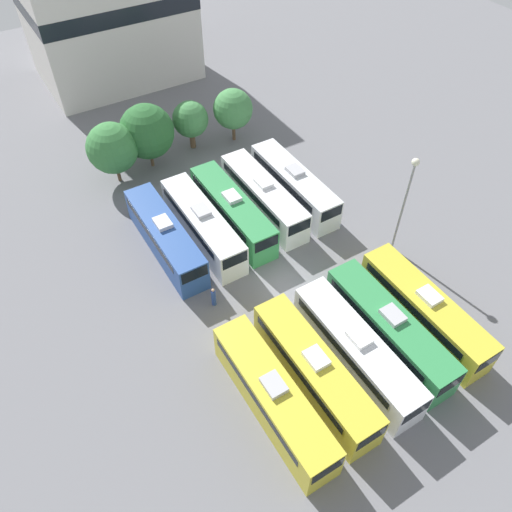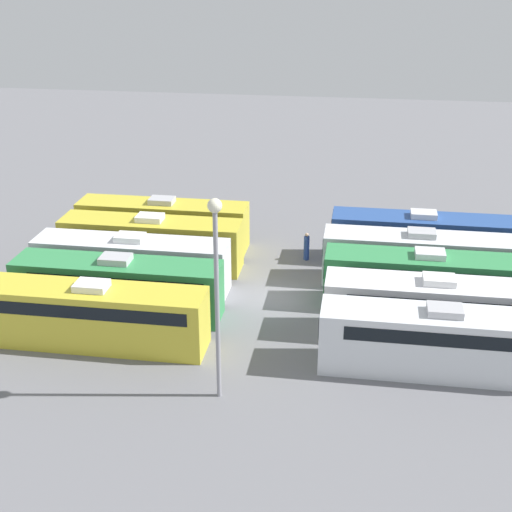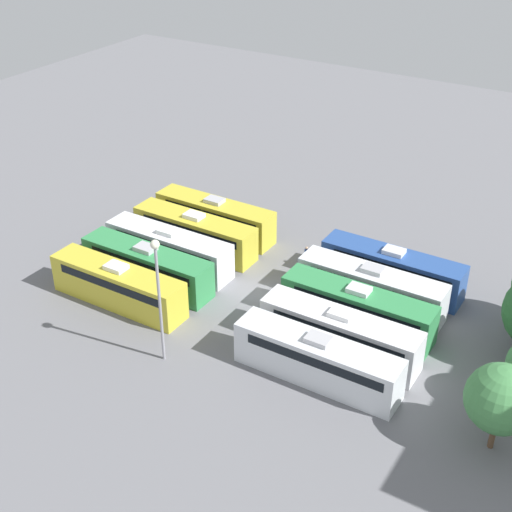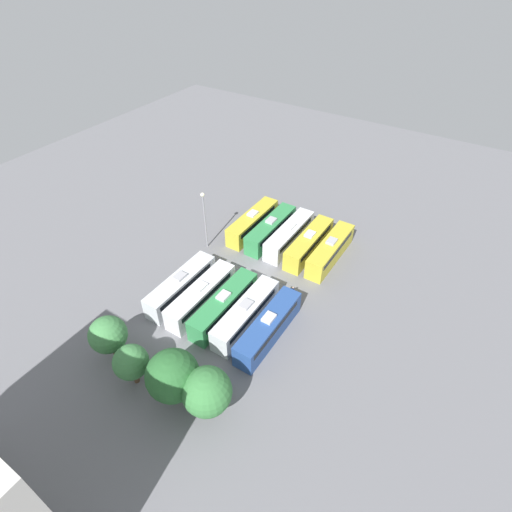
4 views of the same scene
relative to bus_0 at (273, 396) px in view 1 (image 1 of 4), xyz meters
The scene contains 18 objects.
ground_plane 10.84m from the bus_0, 52.34° to the left, with size 123.76×123.76×0.00m, color slate.
bus_0 is the anchor object (origin of this frame).
bus_1 3.31m from the bus_0, ahead, with size 2.52×11.28×3.41m.
bus_2 6.66m from the bus_0, ahead, with size 2.52×11.28×3.41m.
bus_3 9.76m from the bus_0, ahead, with size 2.52×11.28×3.41m.
bus_4 13.10m from the bus_0, ahead, with size 2.52×11.28×3.41m.
bus_5 16.83m from the bus_0, 89.63° to the left, with size 2.52×11.28×3.41m.
bus_6 16.87m from the bus_0, 78.29° to the left, with size 2.52×11.28×3.41m.
bus_7 17.99m from the bus_0, 68.91° to the left, with size 2.52×11.28×3.41m.
bus_8 19.63m from the bus_0, 60.00° to the left, with size 2.52×11.28×3.41m.
bus_9 21.47m from the bus_0, 52.31° to the left, with size 2.52×11.28×3.41m.
worker_person 9.69m from the bus_0, 85.28° to the left, with size 0.36×0.36×1.83m.
light_pole 18.67m from the bus_0, 23.14° to the left, with size 0.60×0.60×9.27m.
tree_0 28.16m from the bus_0, 89.86° to the left, with size 4.81×4.81×6.15m.
tree_1 28.96m from the bus_0, 82.45° to the left, with size 5.29×5.29×6.63m.
tree_2 30.75m from the bus_0, 73.41° to the left, with size 3.68×3.68×5.18m.
tree_3 31.37m from the bus_0, 65.13° to the left, with size 4.11×4.11×5.73m.
depot_building 49.95m from the bus_0, 80.80° to the left, with size 18.01×13.09×16.86m.
Camera 1 is at (-15.26, -20.82, 30.73)m, focal length 35.00 mm.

